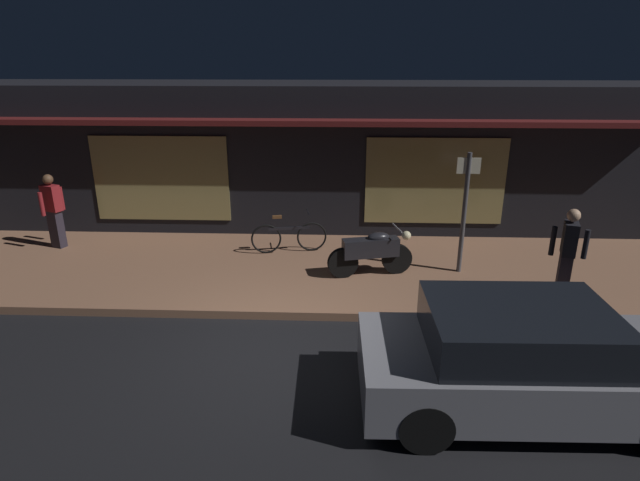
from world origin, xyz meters
TOP-DOWN VIEW (x-y plane):
  - ground_plane at (0.00, 0.00)m, footprint 60.00×60.00m
  - sidewalk_slab at (0.00, 3.00)m, footprint 18.00×4.00m
  - storefront_building at (0.00, 6.39)m, footprint 18.00×3.30m
  - motorcycle at (1.66, 2.66)m, footprint 1.68×0.65m
  - bicycle_parked at (-0.09, 3.84)m, footprint 1.64×0.47m
  - person_photographer at (-5.32, 3.95)m, footprint 0.43×0.60m
  - person_bystander at (4.98, 1.73)m, footprint 0.61×0.43m
  - sign_post at (3.43, 2.91)m, footprint 0.44×0.09m
  - parked_car_near at (3.32, -1.18)m, footprint 4.13×1.84m

SIDE VIEW (x-z plane):
  - ground_plane at x=0.00m, z-range 0.00..0.00m
  - sidewalk_slab at x=0.00m, z-range 0.00..0.15m
  - bicycle_parked at x=-0.09m, z-range 0.05..0.96m
  - motorcycle at x=1.66m, z-range 0.16..1.13m
  - parked_car_near at x=3.32m, z-range -0.01..1.41m
  - person_photographer at x=-5.32m, z-range 0.19..1.86m
  - person_bystander at x=4.98m, z-range 0.19..1.86m
  - sign_post at x=3.43m, z-range 0.31..2.71m
  - storefront_building at x=0.00m, z-range 0.00..3.60m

